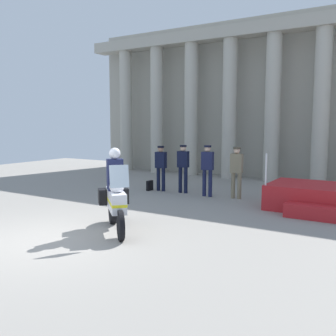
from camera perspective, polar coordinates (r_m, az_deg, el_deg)
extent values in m
plane|color=gray|center=(8.63, -18.39, -10.16)|extent=(28.00, 28.00, 0.00)
cube|color=#A49F91|center=(18.28, 10.23, 9.98)|extent=(14.97, 0.30, 7.08)
cylinder|color=#B2AD9E|center=(20.34, -6.22, 8.30)|extent=(0.63, 0.63, 6.09)
cylinder|color=#B2AD9E|center=(19.22, -1.66, 8.44)|extent=(0.63, 0.63, 6.09)
cylinder|color=#B2AD9E|center=(18.24, 3.44, 8.52)|extent=(0.63, 0.63, 6.09)
cylinder|color=#B2AD9E|center=(17.41, 9.07, 8.54)|extent=(0.63, 0.63, 6.09)
cylinder|color=#B2AD9E|center=(16.76, 15.20, 8.47)|extent=(0.63, 0.63, 6.09)
cylinder|color=#B2AD9E|center=(16.31, 21.74, 8.29)|extent=(0.63, 0.63, 6.09)
cube|color=#ABA697|center=(17.83, 9.28, 19.19)|extent=(14.97, 0.83, 0.50)
cube|color=#B21E23|center=(11.72, 22.82, -4.15)|extent=(3.29, 1.92, 0.71)
cube|color=#B21E23|center=(10.58, 21.74, -6.20)|extent=(1.81, 0.50, 0.36)
cylinder|color=silver|center=(11.10, 14.30, -0.20)|extent=(0.05, 0.05, 0.90)
cylinder|color=black|center=(14.03, -1.44, -1.66)|extent=(0.13, 0.13, 0.84)
cylinder|color=black|center=(13.91, -0.68, -1.73)|extent=(0.13, 0.13, 0.84)
cube|color=black|center=(13.88, -1.07, 1.20)|extent=(0.40, 0.25, 0.58)
sphere|color=tan|center=(13.85, -1.07, 2.83)|extent=(0.21, 0.21, 0.21)
cylinder|color=black|center=(13.84, -1.07, 3.15)|extent=(0.24, 0.24, 0.06)
cylinder|color=black|center=(13.61, 1.84, -1.77)|extent=(0.13, 0.13, 0.91)
cylinder|color=black|center=(13.50, 2.65, -1.84)|extent=(0.13, 0.13, 0.91)
cube|color=black|center=(13.46, 2.25, 1.30)|extent=(0.40, 0.25, 0.57)
sphere|color=beige|center=(13.43, 2.26, 2.95)|extent=(0.21, 0.21, 0.21)
cylinder|color=black|center=(13.43, 2.26, 3.28)|extent=(0.24, 0.24, 0.06)
cylinder|color=#191E42|center=(13.02, 5.39, -2.20)|extent=(0.13, 0.13, 0.90)
cylinder|color=#191E42|center=(12.92, 6.27, -2.28)|extent=(0.13, 0.13, 0.90)
cube|color=#191E42|center=(12.88, 5.87, 1.06)|extent=(0.40, 0.25, 0.60)
sphere|color=beige|center=(12.84, 5.89, 2.87)|extent=(0.21, 0.21, 0.21)
cylinder|color=black|center=(12.84, 5.89, 3.22)|extent=(0.24, 0.24, 0.06)
cylinder|color=#7A7056|center=(12.77, 9.60, -2.56)|extent=(0.13, 0.13, 0.85)
cylinder|color=#7A7056|center=(12.69, 10.52, -2.64)|extent=(0.13, 0.13, 0.85)
cube|color=#7A7056|center=(12.63, 10.12, 0.69)|extent=(0.40, 0.25, 0.62)
sphere|color=beige|center=(12.59, 10.16, 2.57)|extent=(0.21, 0.21, 0.21)
cylinder|color=#494334|center=(12.59, 10.17, 2.93)|extent=(0.24, 0.24, 0.06)
cylinder|color=black|center=(8.19, -7.02, -8.44)|extent=(0.53, 0.51, 0.64)
cylinder|color=black|center=(9.59, -8.21, -6.23)|extent=(0.56, 0.54, 0.64)
cube|color=silver|center=(8.80, -7.70, -4.72)|extent=(1.12, 1.08, 0.44)
ellipsoid|color=silver|center=(8.60, -7.61, -2.82)|extent=(0.60, 0.59, 0.26)
cube|color=yellow|center=(8.80, -7.70, -4.85)|extent=(1.14, 1.11, 0.06)
cube|color=silver|center=(8.11, -7.24, -1.24)|extent=(0.39, 0.40, 0.47)
cube|color=black|center=(9.32, -6.50, -4.06)|extent=(0.39, 0.38, 0.36)
cube|color=black|center=(9.26, -9.69, -4.18)|extent=(0.39, 0.38, 0.36)
cube|color=#191E42|center=(8.86, -7.83, -2.73)|extent=(0.52, 0.52, 0.14)
cube|color=#191E42|center=(8.81, -7.86, -0.49)|extent=(0.44, 0.44, 0.56)
sphere|color=silver|center=(8.75, -7.89, 2.16)|extent=(0.26, 0.26, 0.26)
cube|color=black|center=(14.11, -2.72, -2.60)|extent=(0.10, 0.32, 0.36)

